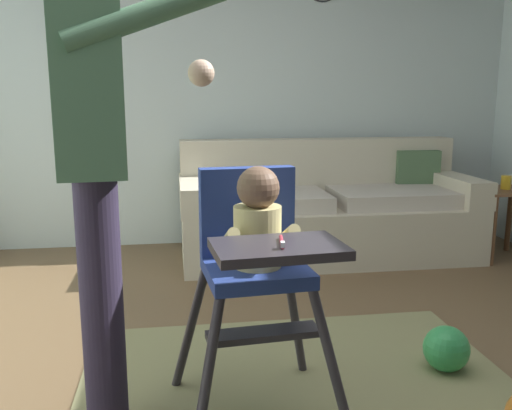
{
  "coord_description": "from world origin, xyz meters",
  "views": [
    {
      "loc": [
        -0.55,
        -2.0,
        1.19
      ],
      "look_at": [
        -0.25,
        -0.02,
        0.79
      ],
      "focal_mm": 38.58,
      "sensor_mm": 36.0,
      "label": 1
    }
  ],
  "objects_px": {
    "couch": "(327,212)",
    "adult_standing": "(96,159)",
    "toy_ball_second": "(446,349)",
    "side_table": "(503,208)",
    "sippy_cup": "(506,182)",
    "high_chair": "(256,246)"
  },
  "relations": [
    {
      "from": "toy_ball_second",
      "to": "side_table",
      "type": "distance_m",
      "value": 2.01
    },
    {
      "from": "couch",
      "to": "side_table",
      "type": "distance_m",
      "value": 1.29
    },
    {
      "from": "toy_ball_second",
      "to": "adult_standing",
      "type": "bearing_deg",
      "value": -169.41
    },
    {
      "from": "high_chair",
      "to": "sippy_cup",
      "type": "xyz_separation_m",
      "value": [
        2.11,
        1.77,
        -0.09
      ]
    },
    {
      "from": "side_table",
      "to": "sippy_cup",
      "type": "height_order",
      "value": "sippy_cup"
    },
    {
      "from": "side_table",
      "to": "sippy_cup",
      "type": "bearing_deg",
      "value": 0.0
    },
    {
      "from": "couch",
      "to": "side_table",
      "type": "height_order",
      "value": "couch"
    },
    {
      "from": "side_table",
      "to": "high_chair",
      "type": "bearing_deg",
      "value": -139.93
    },
    {
      "from": "couch",
      "to": "adult_standing",
      "type": "height_order",
      "value": "adult_standing"
    },
    {
      "from": "high_chair",
      "to": "side_table",
      "type": "relative_size",
      "value": 1.85
    },
    {
      "from": "high_chair",
      "to": "side_table",
      "type": "distance_m",
      "value": 2.77
    },
    {
      "from": "high_chair",
      "to": "adult_standing",
      "type": "xyz_separation_m",
      "value": [
        -0.53,
        -0.05,
        0.33
      ]
    },
    {
      "from": "adult_standing",
      "to": "toy_ball_second",
      "type": "bearing_deg",
      "value": 4.74
    },
    {
      "from": "toy_ball_second",
      "to": "sippy_cup",
      "type": "relative_size",
      "value": 2.01
    },
    {
      "from": "high_chair",
      "to": "side_table",
      "type": "height_order",
      "value": "high_chair"
    },
    {
      "from": "couch",
      "to": "adult_standing",
      "type": "bearing_deg",
      "value": -33.18
    },
    {
      "from": "toy_ball_second",
      "to": "sippy_cup",
      "type": "distance_m",
      "value": 2.04
    },
    {
      "from": "toy_ball_second",
      "to": "side_table",
      "type": "xyz_separation_m",
      "value": [
        1.23,
        1.56,
        0.28
      ]
    },
    {
      "from": "toy_ball_second",
      "to": "side_table",
      "type": "height_order",
      "value": "side_table"
    },
    {
      "from": "couch",
      "to": "sippy_cup",
      "type": "height_order",
      "value": "couch"
    },
    {
      "from": "adult_standing",
      "to": "sippy_cup",
      "type": "relative_size",
      "value": 17.43
    },
    {
      "from": "toy_ball_second",
      "to": "high_chair",
      "type": "bearing_deg",
      "value": -166.49
    }
  ]
}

